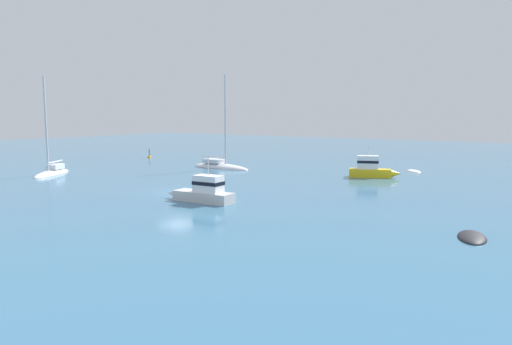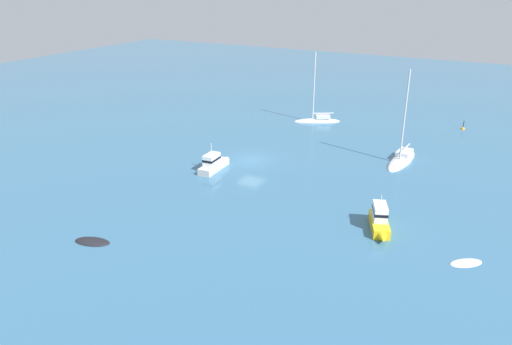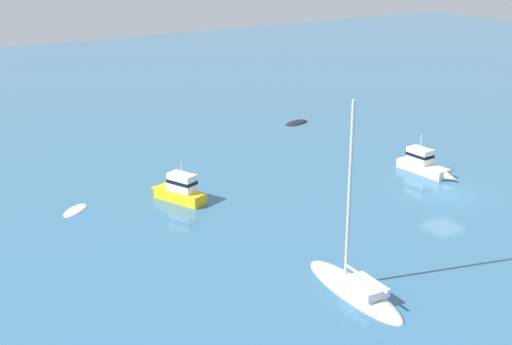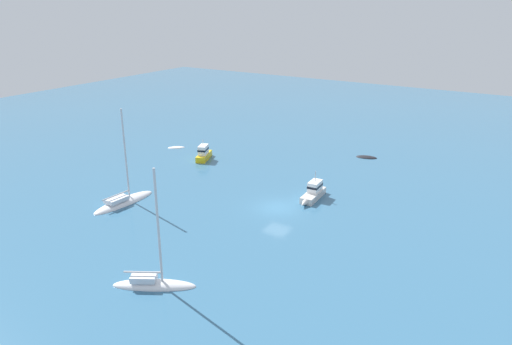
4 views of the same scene
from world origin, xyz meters
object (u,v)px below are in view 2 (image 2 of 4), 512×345
Objects in this scene: tender at (92,242)px; sloop at (318,120)px; rib at (466,263)px; launch at (380,220)px; channel_buoy at (463,129)px; cabin_cruiser at (214,163)px; sailboat at (402,159)px.

sloop reaches higher than tender.
rib is 35.63m from sloop.
channel_buoy is at bearing 153.78° from launch.
launch is 6.91m from rib.
channel_buoy is at bearing 167.52° from sloop.
cabin_cruiser is (21.47, -2.71, 0.47)m from sloop.
sloop is at bearing -92.19° from rib.
sailboat is (-11.68, 16.23, -0.53)m from cabin_cruiser.
sailboat is (9.79, 13.52, -0.06)m from sloop.
sailboat is 16.03m from channel_buoy.
cabin_cruiser is 3.77× the size of channel_buoy.
cabin_cruiser is (-6.48, -24.80, 0.69)m from rib.
sloop is at bearing -72.33° from channel_buoy.
rib is at bearing -108.25° from cabin_cruiser.
launch is at bearing -107.57° from cabin_cruiser.
cabin_cruiser is 0.51× the size of sailboat.
tender is at bearing 55.84° from sloop.
sailboat is at bearing -105.23° from rib.
launch reaches higher than channel_buoy.
launch is 0.87× the size of cabin_cruiser.
tender is 48.29m from channel_buoy.
launch is 30.28m from sloop.
rib is 0.26× the size of sloop.
sloop is (-26.00, -15.50, -0.56)m from launch.
sailboat is (-16.21, -1.99, -0.62)m from launch.
cabin_cruiser is at bearing -37.05° from channel_buoy.
sailboat is at bearing -15.40° from channel_buoy.
rib is 25.65m from cabin_cruiser.
rib is (-10.14, 24.76, 0.00)m from tender.
sailboat is (-28.30, 16.19, 0.16)m from tender.
sloop reaches higher than rib.
tender is 0.31× the size of sloop.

